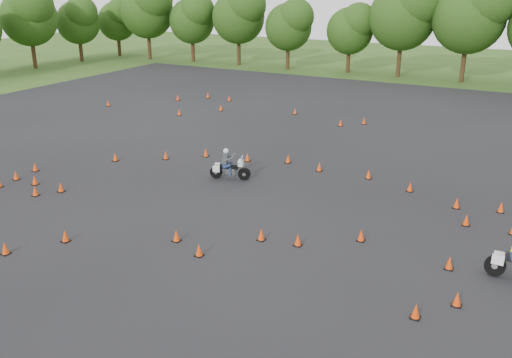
# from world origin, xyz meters

# --- Properties ---
(ground) EXTENTS (140.00, 140.00, 0.00)m
(ground) POSITION_xyz_m (0.00, 0.00, 0.00)
(ground) COLOR #2D5119
(ground) RESTS_ON ground
(asphalt_pad) EXTENTS (62.00, 62.00, 0.00)m
(asphalt_pad) POSITION_xyz_m (0.00, 6.00, 0.01)
(asphalt_pad) COLOR black
(asphalt_pad) RESTS_ON ground
(treeline) EXTENTS (86.73, 32.48, 11.16)m
(treeline) POSITION_xyz_m (4.86, 35.29, 4.69)
(treeline) COLOR #234112
(treeline) RESTS_ON ground
(traffic_cones) EXTENTS (36.92, 32.51, 0.45)m
(traffic_cones) POSITION_xyz_m (-0.95, 5.74, 0.23)
(traffic_cones) COLOR #DD3C09
(traffic_cones) RESTS_ON asphalt_pad
(rider_grey) EXTENTS (2.15, 1.20, 1.59)m
(rider_grey) POSITION_xyz_m (-2.73, 6.39, 0.80)
(rider_grey) COLOR #393C40
(rider_grey) RESTS_ON ground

